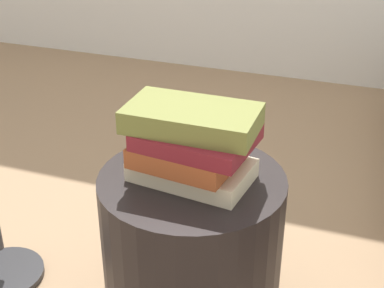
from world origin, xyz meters
name	(u,v)px	position (x,y,z in m)	size (l,w,h in m)	color
side_table	(192,257)	(0.00, 0.00, 0.24)	(0.45, 0.45, 0.47)	black
book_cream	(193,170)	(0.00, 0.00, 0.50)	(0.27, 0.16, 0.05)	beige
book_rust	(186,154)	(-0.01, -0.01, 0.54)	(0.23, 0.17, 0.05)	#994723
book_maroon	(197,136)	(0.01, 0.00, 0.58)	(0.25, 0.20, 0.04)	maroon
book_olive	(194,117)	(0.00, 0.00, 0.63)	(0.30, 0.17, 0.05)	olive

